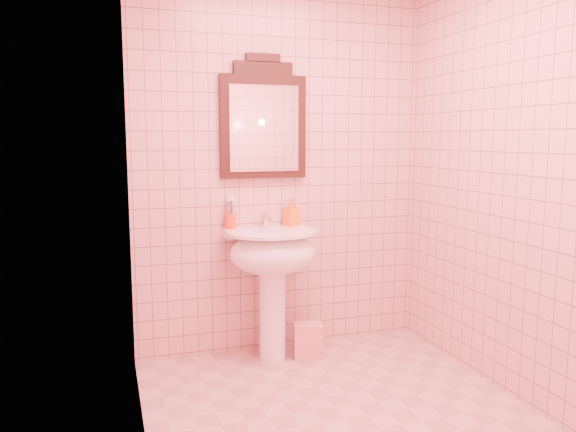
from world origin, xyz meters
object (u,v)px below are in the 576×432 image
object	(u,v)px
pedestal_sink	(273,262)
soap_dispenser	(291,212)
towel	(308,340)
toothbrush_cup	(230,221)
mirror	(263,121)

from	to	relation	value
pedestal_sink	soap_dispenser	bearing A→B (deg)	41.50
soap_dispenser	pedestal_sink	bearing A→B (deg)	-157.92
pedestal_sink	soap_dispenser	xyz separation A→B (m)	(0.18, 0.16, 0.29)
soap_dispenser	towel	bearing A→B (deg)	-92.00
toothbrush_cup	towel	bearing A→B (deg)	-23.37
toothbrush_cup	towel	distance (m)	0.95
soap_dispenser	mirror	bearing A→B (deg)	147.82
mirror	soap_dispenser	world-z (taller)	mirror
mirror	soap_dispenser	bearing A→B (deg)	-12.77
mirror	soap_dispenser	distance (m)	0.63
mirror	toothbrush_cup	distance (m)	0.68
pedestal_sink	towel	bearing A→B (deg)	-5.05
soap_dispenser	towel	xyz separation A→B (m)	(0.06, -0.18, -0.84)
pedestal_sink	towel	xyz separation A→B (m)	(0.24, -0.02, -0.55)
pedestal_sink	toothbrush_cup	xyz separation A→B (m)	(-0.23, 0.18, 0.25)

